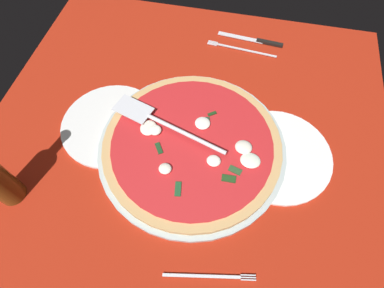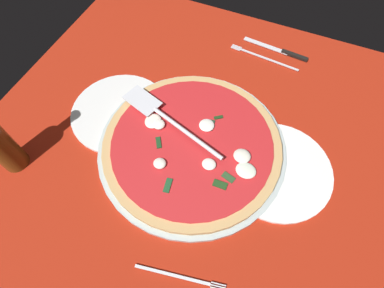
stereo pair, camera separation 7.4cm
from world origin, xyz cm
name	(u,v)px [view 2 (the right image)]	position (x,y,z in cm)	size (l,w,h in cm)	color
ground_plane	(186,139)	(0.00, 0.00, -0.40)	(101.79, 101.79, 0.80)	#A3210F
checker_pattern	(186,138)	(0.00, 0.00, 0.05)	(101.79, 101.79, 0.10)	white
pizza_pan	(192,147)	(-2.73, 2.43, 0.79)	(45.68, 45.68, 1.38)	#ACBBBC
dinner_plate_left	(277,171)	(-23.53, 0.36, 0.60)	(25.88, 25.88, 1.00)	white
dinner_plate_right	(120,113)	(18.95, 0.28, 0.60)	(25.58, 25.58, 1.00)	silver
pizza	(192,145)	(-2.81, 2.45, 2.31)	(43.13, 43.13, 2.92)	tan
pizza_server	(167,119)	(5.11, -0.55, 4.75)	(30.06, 12.31, 1.00)	silver
place_setting_near	(273,55)	(-12.12, -36.61, 0.46)	(22.61, 12.70, 1.40)	white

